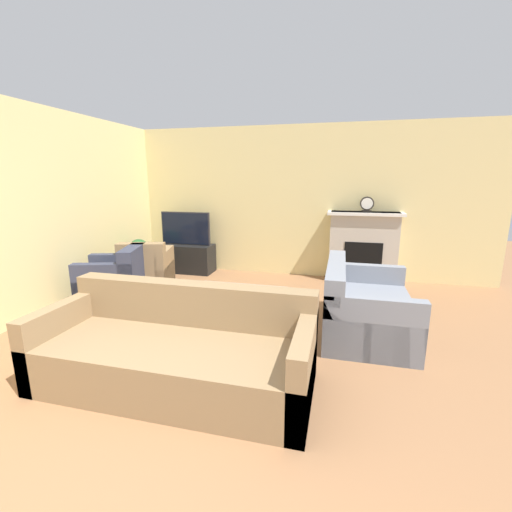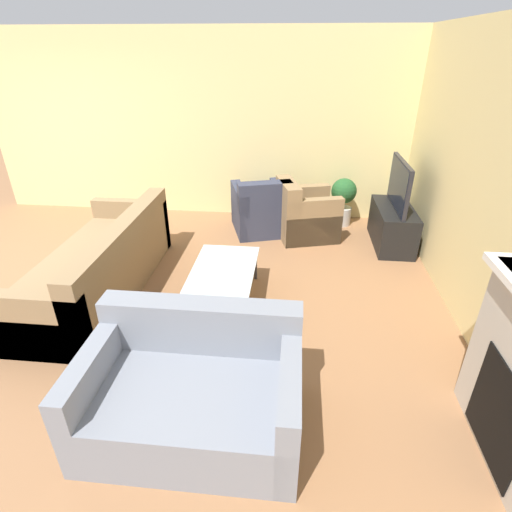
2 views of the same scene
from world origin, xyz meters
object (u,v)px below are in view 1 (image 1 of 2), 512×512
Objects in this scene: armchair_accent at (147,272)px; coffee_table at (238,294)px; couch_sectional at (177,352)px; potted_plant at (139,256)px; couch_loveseat at (363,309)px; tv at (186,228)px; armchair_by_window at (115,283)px; mantel_clock at (367,204)px.

coffee_table is at bearing 138.98° from armchair_accent.
coffee_table is at bearing 84.62° from couch_sectional.
couch_loveseat is at bearing -19.66° from potted_plant.
tv is 1.92m from armchair_by_window.
armchair_accent is at bearing -48.71° from potted_plant.
armchair_by_window is 4.19m from mantel_clock.
potted_plant is at bearing -64.39° from armchair_accent.
coffee_table is 2.70m from potted_plant.
mantel_clock is (0.10, 2.13, 1.07)m from couch_loveseat.
mantel_clock reaches higher than coffee_table.
mantel_clock is at bearing 2.78° from tv.
armchair_accent reaches higher than coffee_table.
armchair_by_window is at bearing 87.46° from couch_loveseat.
couch_sectional is 1.41m from coffee_table.
tv is 2.68m from coffee_table.
couch_sectional reaches higher than potted_plant.
armchair_accent is (0.13, 0.64, 0.00)m from armchair_by_window.
couch_sectional and armchair_accent have the same top height.
couch_sectional is 3.30× the size of potted_plant.
couch_loveseat and armchair_accent have the same top height.
mantel_clock reaches higher than armchair_by_window.
couch_sectional reaches higher than coffee_table.
couch_sectional is 3.56m from potted_plant.
couch_loveseat is 3.44m from armchair_by_window.
armchair_accent is (-3.31, 0.79, 0.02)m from couch_loveseat.
armchair_by_window is at bearing 173.66° from coffee_table.
armchair_by_window is at bearing -73.16° from potted_plant.
couch_loveseat reaches higher than potted_plant.
mantel_clock is at bearing 64.27° from couch_sectional.
armchair_by_window is at bearing -98.35° from tv.
coffee_table is 1.63× the size of potted_plant.
tv is 3.78m from couch_loveseat.
mantel_clock is (1.73, 3.60, 1.07)m from couch_sectional.
armchair_by_window is (-1.80, 1.62, 0.02)m from couch_sectional.
mantel_clock is at bearing 102.12° from armchair_by_window.
coffee_table is at bearing -50.71° from tv.
potted_plant is at bearing 148.28° from coffee_table.
couch_loveseat is at bearing 150.88° from armchair_accent.
mantel_clock is (3.40, 1.34, 1.05)m from armchair_accent.
armchair_accent is at bearing 126.49° from couch_sectional.
tv is 1.31m from armchair_accent.
couch_loveseat is 1.47× the size of armchair_by_window.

